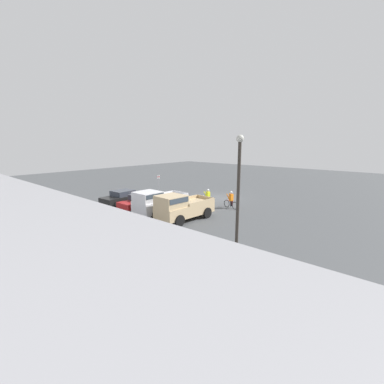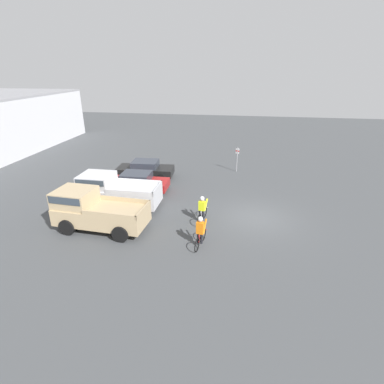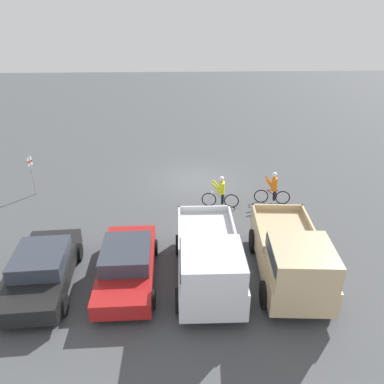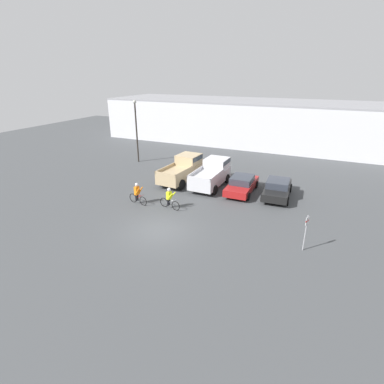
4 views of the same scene
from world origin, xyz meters
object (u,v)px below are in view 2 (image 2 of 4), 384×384
object	(u,v)px
cyclist_1	(200,231)
sedan_0	(137,182)
pickup_truck_1	(114,191)
cyclist_0	(202,209)
pickup_truck_0	(94,209)
fire_lane_sign	(237,157)
sedan_1	(145,169)

from	to	relation	value
cyclist_1	sedan_0	bearing A→B (deg)	40.52
pickup_truck_1	cyclist_0	size ratio (longest dim) A/B	2.80
pickup_truck_0	pickup_truck_1	xyz separation A→B (m)	(2.77, -0.02, -0.04)
sedan_0	cyclist_1	world-z (taller)	cyclist_1
pickup_truck_1	fire_lane_sign	size ratio (longest dim) A/B	2.34
pickup_truck_1	sedan_0	xyz separation A→B (m)	(2.80, -0.49, -0.43)
sedan_1	pickup_truck_1	bearing A→B (deg)	177.28
pickup_truck_0	sedan_0	xyz separation A→B (m)	(5.57, -0.50, -0.47)
pickup_truck_0	sedan_0	bearing A→B (deg)	-5.18
sedan_1	fire_lane_sign	size ratio (longest dim) A/B	2.14
cyclist_1	fire_lane_sign	xyz separation A→B (m)	(11.89, -1.51, 0.46)
sedan_1	cyclist_1	distance (m)	10.83
pickup_truck_0	cyclist_0	bearing A→B (deg)	-73.33
pickup_truck_0	sedan_1	distance (m)	8.38
cyclist_0	sedan_1	bearing A→B (deg)	39.36
pickup_truck_1	fire_lane_sign	world-z (taller)	pickup_truck_1
cyclist_0	fire_lane_sign	world-z (taller)	fire_lane_sign
sedan_1	fire_lane_sign	world-z (taller)	fire_lane_sign
sedan_0	cyclist_0	size ratio (longest dim) A/B	2.56
pickup_truck_0	fire_lane_sign	xyz separation A→B (m)	(11.05, -7.49, 0.14)
pickup_truck_1	sedan_1	bearing A→B (deg)	-2.72
pickup_truck_1	cyclist_1	size ratio (longest dim) A/B	2.88
pickup_truck_0	sedan_1	bearing A→B (deg)	-1.92
fire_lane_sign	pickup_truck_0	bearing A→B (deg)	145.86
cyclist_0	cyclist_1	distance (m)	2.57
pickup_truck_1	sedan_1	xyz separation A→B (m)	(5.60, -0.27, -0.40)
sedan_0	sedan_1	bearing A→B (deg)	4.57
sedan_0	pickup_truck_0	bearing A→B (deg)	174.82
cyclist_0	cyclist_1	bearing A→B (deg)	-174.50
pickup_truck_1	cyclist_1	bearing A→B (deg)	-121.20
sedan_0	cyclist_0	world-z (taller)	cyclist_0
pickup_truck_0	pickup_truck_1	size ratio (longest dim) A/B	1.03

